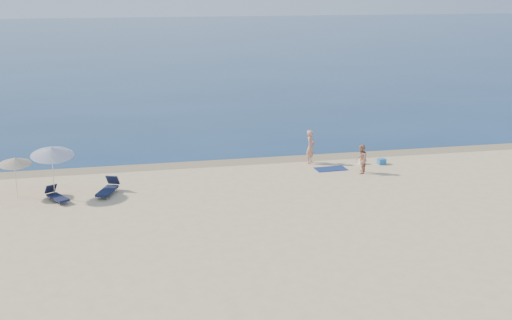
# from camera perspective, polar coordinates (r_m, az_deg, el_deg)

# --- Properties ---
(sea) EXTENTS (240.00, 160.00, 0.01)m
(sea) POSITION_cam_1_polar(r_m,az_deg,el_deg) (115.86, -8.64, 10.45)
(sea) COLOR #0D274E
(sea) RESTS_ON ground
(wet_sand_strip) EXTENTS (240.00, 1.60, 0.00)m
(wet_sand_strip) POSITION_cam_1_polar(r_m,az_deg,el_deg) (36.72, -0.23, -0.06)
(wet_sand_strip) COLOR #847254
(wet_sand_strip) RESTS_ON ground
(person_left) EXTENTS (0.78, 0.83, 1.91)m
(person_left) POSITION_cam_1_polar(r_m,az_deg,el_deg) (36.14, 4.88, 1.18)
(person_left) COLOR tan
(person_left) RESTS_ON ground
(person_right) EXTENTS (0.88, 0.95, 1.56)m
(person_right) POSITION_cam_1_polar(r_m,az_deg,el_deg) (34.59, 9.33, 0.08)
(person_right) COLOR #AD735B
(person_right) RESTS_ON ground
(beach_towel) EXTENTS (1.74, 1.02, 0.03)m
(beach_towel) POSITION_cam_1_polar(r_m,az_deg,el_deg) (35.31, 6.66, -0.79)
(beach_towel) COLOR #0F1F4F
(beach_towel) RESTS_ON ground
(white_bag) EXTENTS (0.36, 0.32, 0.27)m
(white_bag) POSITION_cam_1_polar(r_m,az_deg,el_deg) (36.51, 9.40, -0.15)
(white_bag) COLOR white
(white_bag) RESTS_ON ground
(blue_cooler) EXTENTS (0.49, 0.38, 0.32)m
(blue_cooler) POSITION_cam_1_polar(r_m,az_deg,el_deg) (36.67, 11.10, -0.13)
(blue_cooler) COLOR #226DB8
(blue_cooler) RESTS_ON ground
(umbrella_near) EXTENTS (2.29, 2.32, 2.61)m
(umbrella_near) POSITION_cam_1_polar(r_m,az_deg,el_deg) (31.43, -17.67, 0.71)
(umbrella_near) COLOR silver
(umbrella_near) RESTS_ON ground
(umbrella_far) EXTENTS (1.71, 1.73, 2.03)m
(umbrella_far) POSITION_cam_1_polar(r_m,az_deg,el_deg) (32.21, -20.65, -0.10)
(umbrella_far) COLOR silver
(umbrella_far) RESTS_ON ground
(lounger_left) EXTENTS (1.23, 1.62, 0.69)m
(lounger_left) POSITION_cam_1_polar(r_m,az_deg,el_deg) (31.34, -17.31, -3.07)
(lounger_left) COLOR black
(lounger_left) RESTS_ON ground
(lounger_right) EXTENTS (1.18, 1.89, 0.79)m
(lounger_right) POSITION_cam_1_polar(r_m,az_deg,el_deg) (31.63, -13.01, -2.52)
(lounger_right) COLOR #121933
(lounger_right) RESTS_ON ground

